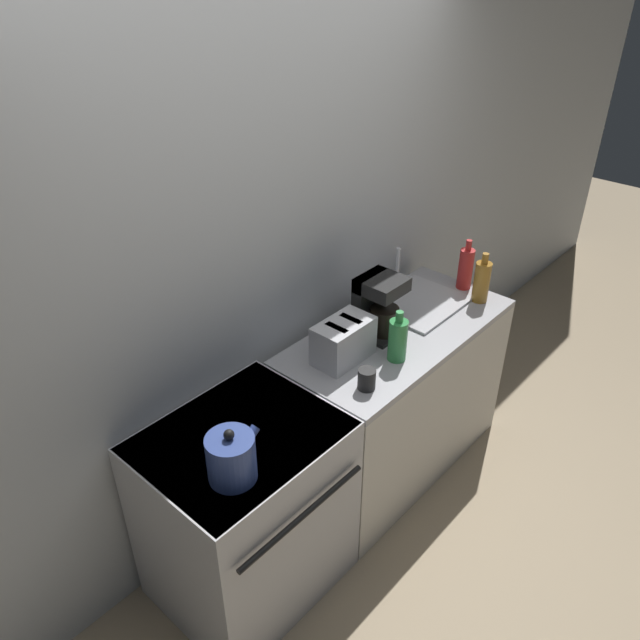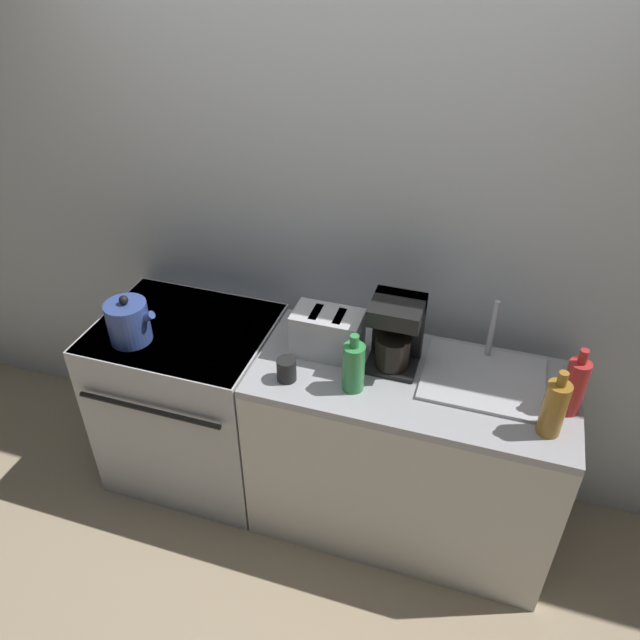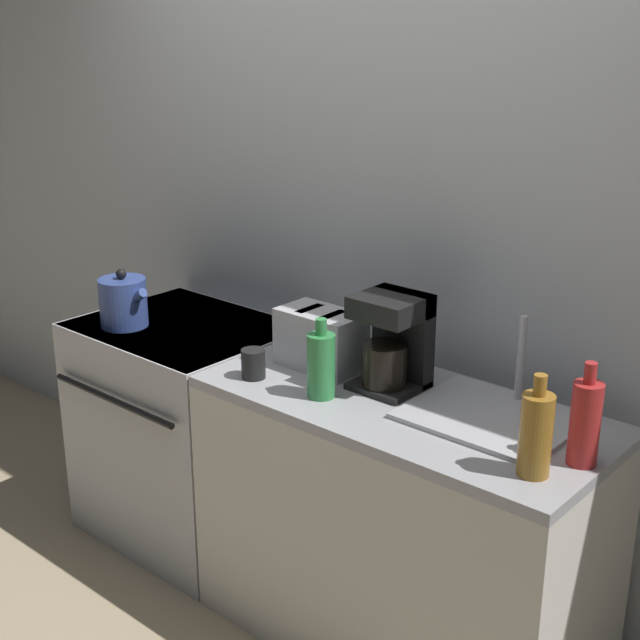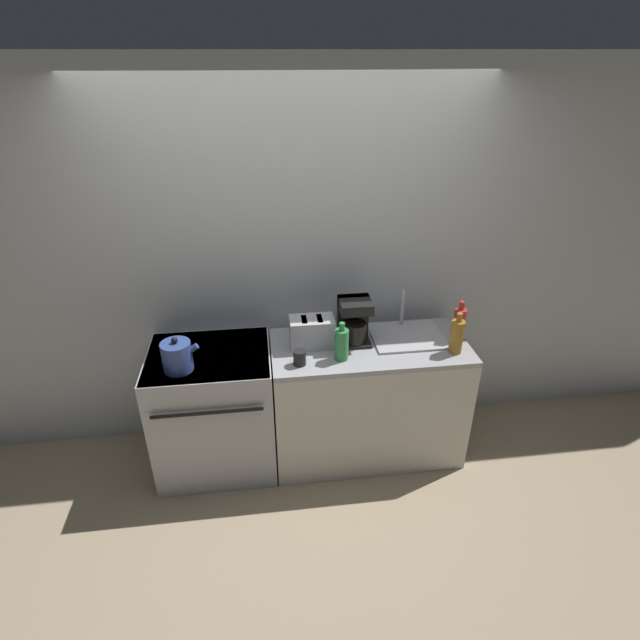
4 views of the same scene
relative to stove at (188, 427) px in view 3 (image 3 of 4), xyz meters
The scene contains 12 objects.
ground_plane 0.81m from the stove, 28.56° to the right, with size 12.00×12.00×0.00m, color tan.
wall_back 1.10m from the stove, 32.57° to the left, with size 8.00×0.05×2.60m.
stove is the anchor object (origin of this frame).
counter_block 1.05m from the stove, ahead, with size 1.30×0.60×0.89m.
kettle 0.57m from the stove, 137.62° to the right, with size 0.23×0.18×0.23m.
toaster 0.86m from the stove, ahead, with size 0.29×0.17×0.20m.
coffee_maker 1.12m from the stove, ahead, with size 0.20×0.20×0.31m.
sink_tray 1.40m from the stove, ahead, with size 0.48×0.39×0.28m.
bottle_amber 1.68m from the stove, ahead, with size 0.09×0.09×0.28m.
bottle_red 1.73m from the stove, ahead, with size 0.08×0.08×0.29m.
bottle_green 1.01m from the stove, 10.48° to the right, with size 0.09×0.09×0.26m.
cup_black 0.77m from the stove, 18.05° to the right, with size 0.08×0.08×0.10m.
Camera 3 is at (1.92, -1.75, 2.02)m, focal length 50.00 mm.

